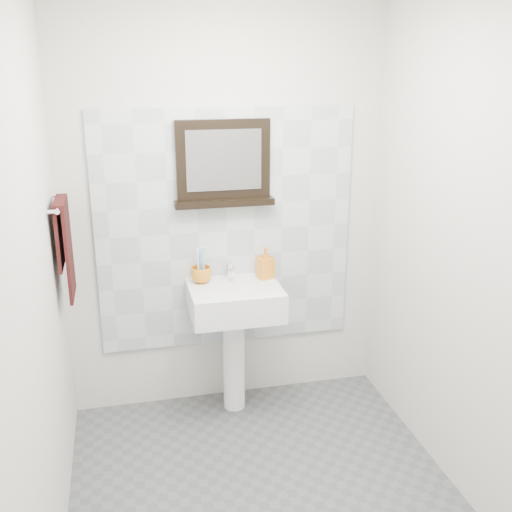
{
  "coord_description": "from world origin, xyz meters",
  "views": [
    {
      "loc": [
        -0.64,
        -2.45,
        2.16
      ],
      "look_at": [
        0.06,
        0.55,
        1.15
      ],
      "focal_mm": 42.0,
      "sensor_mm": 36.0,
      "label": 1
    }
  ],
  "objects_px": {
    "framed_mirror": "(223,165)",
    "hand_towel": "(65,241)",
    "toothbrush_cup": "(201,275)",
    "pedestal_sink": "(235,314)",
    "soap_dispenser": "(265,263)"
  },
  "relations": [
    {
      "from": "toothbrush_cup",
      "to": "framed_mirror",
      "type": "bearing_deg",
      "value": 25.79
    },
    {
      "from": "framed_mirror",
      "to": "pedestal_sink",
      "type": "bearing_deg",
      "value": -83.05
    },
    {
      "from": "framed_mirror",
      "to": "hand_towel",
      "type": "relative_size",
      "value": 1.1
    },
    {
      "from": "soap_dispenser",
      "to": "toothbrush_cup",
      "type": "bearing_deg",
      "value": 162.96
    },
    {
      "from": "pedestal_sink",
      "to": "soap_dispenser",
      "type": "distance_m",
      "value": 0.37
    },
    {
      "from": "pedestal_sink",
      "to": "framed_mirror",
      "type": "height_order",
      "value": "framed_mirror"
    },
    {
      "from": "toothbrush_cup",
      "to": "hand_towel",
      "type": "distance_m",
      "value": 0.84
    },
    {
      "from": "toothbrush_cup",
      "to": "framed_mirror",
      "type": "relative_size",
      "value": 0.21
    },
    {
      "from": "pedestal_sink",
      "to": "toothbrush_cup",
      "type": "height_order",
      "value": "same"
    },
    {
      "from": "toothbrush_cup",
      "to": "hand_towel",
      "type": "xyz_separation_m",
      "value": [
        -0.76,
        -0.18,
        0.32
      ]
    },
    {
      "from": "toothbrush_cup",
      "to": "framed_mirror",
      "type": "height_order",
      "value": "framed_mirror"
    },
    {
      "from": "framed_mirror",
      "to": "hand_towel",
      "type": "distance_m",
      "value": 1.01
    },
    {
      "from": "framed_mirror",
      "to": "hand_towel",
      "type": "xyz_separation_m",
      "value": [
        -0.92,
        -0.26,
        -0.33
      ]
    },
    {
      "from": "toothbrush_cup",
      "to": "soap_dispenser",
      "type": "bearing_deg",
      "value": -1.21
    },
    {
      "from": "pedestal_sink",
      "to": "soap_dispenser",
      "type": "xyz_separation_m",
      "value": [
        0.22,
        0.1,
        0.28
      ]
    }
  ]
}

